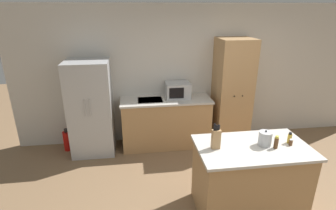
{
  "coord_description": "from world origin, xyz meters",
  "views": [
    {
      "loc": [
        -1.38,
        -2.5,
        2.53
      ],
      "look_at": [
        -0.84,
        1.4,
        1.05
      ],
      "focal_mm": 28.0,
      "sensor_mm": 36.0,
      "label": 1
    }
  ],
  "objects_px": {
    "refrigerator": "(91,108)",
    "spice_bottle_tall_dark": "(276,142)",
    "microwave": "(178,90)",
    "fire_extinguisher": "(67,141)",
    "spice_bottle_short_red": "(291,142)",
    "spice_bottle_green_herb": "(290,138)",
    "kettle": "(265,139)",
    "pantry_cabinet": "(232,93)",
    "knife_block": "(216,138)",
    "spice_bottle_amber_oil": "(269,138)"
  },
  "relations": [
    {
      "from": "spice_bottle_tall_dark",
      "to": "kettle",
      "type": "bearing_deg",
      "value": 140.49
    },
    {
      "from": "refrigerator",
      "to": "fire_extinguisher",
      "type": "xyz_separation_m",
      "value": [
        -0.51,
        0.08,
        -0.65
      ]
    },
    {
      "from": "refrigerator",
      "to": "spice_bottle_short_red",
      "type": "height_order",
      "value": "refrigerator"
    },
    {
      "from": "microwave",
      "to": "spice_bottle_amber_oil",
      "type": "height_order",
      "value": "microwave"
    },
    {
      "from": "spice_bottle_green_herb",
      "to": "spice_bottle_amber_oil",
      "type": "bearing_deg",
      "value": 167.78
    },
    {
      "from": "kettle",
      "to": "refrigerator",
      "type": "bearing_deg",
      "value": 141.71
    },
    {
      "from": "knife_block",
      "to": "spice_bottle_tall_dark",
      "type": "xyz_separation_m",
      "value": [
        0.72,
        -0.1,
        -0.05
      ]
    },
    {
      "from": "spice_bottle_tall_dark",
      "to": "spice_bottle_green_herb",
      "type": "relative_size",
      "value": 1.13
    },
    {
      "from": "spice_bottle_amber_oil",
      "to": "spice_bottle_green_herb",
      "type": "distance_m",
      "value": 0.24
    },
    {
      "from": "spice_bottle_tall_dark",
      "to": "spice_bottle_green_herb",
      "type": "xyz_separation_m",
      "value": [
        0.23,
        0.1,
        -0.01
      ]
    },
    {
      "from": "pantry_cabinet",
      "to": "spice_bottle_short_red",
      "type": "relative_size",
      "value": 24.75
    },
    {
      "from": "kettle",
      "to": "pantry_cabinet",
      "type": "bearing_deg",
      "value": 81.34
    },
    {
      "from": "spice_bottle_short_red",
      "to": "spice_bottle_green_herb",
      "type": "relative_size",
      "value": 0.57
    },
    {
      "from": "pantry_cabinet",
      "to": "fire_extinguisher",
      "type": "relative_size",
      "value": 4.65
    },
    {
      "from": "spice_bottle_short_red",
      "to": "kettle",
      "type": "bearing_deg",
      "value": 172.12
    },
    {
      "from": "spice_bottle_amber_oil",
      "to": "kettle",
      "type": "xyz_separation_m",
      "value": [
        -0.09,
        -0.06,
        0.04
      ]
    },
    {
      "from": "fire_extinguisher",
      "to": "kettle",
      "type": "bearing_deg",
      "value": -34.03
    },
    {
      "from": "refrigerator",
      "to": "spice_bottle_short_red",
      "type": "distance_m",
      "value": 3.23
    },
    {
      "from": "refrigerator",
      "to": "pantry_cabinet",
      "type": "xyz_separation_m",
      "value": [
        2.6,
        0.02,
        0.16
      ]
    },
    {
      "from": "refrigerator",
      "to": "kettle",
      "type": "distance_m",
      "value": 2.96
    },
    {
      "from": "spice_bottle_short_red",
      "to": "spice_bottle_amber_oil",
      "type": "height_order",
      "value": "spice_bottle_amber_oil"
    },
    {
      "from": "spice_bottle_tall_dark",
      "to": "microwave",
      "type": "bearing_deg",
      "value": 112.52
    },
    {
      "from": "fire_extinguisher",
      "to": "microwave",
      "type": "bearing_deg",
      "value": 1.06
    },
    {
      "from": "knife_block",
      "to": "kettle",
      "type": "xyz_separation_m",
      "value": [
        0.61,
        -0.01,
        -0.04
      ]
    },
    {
      "from": "refrigerator",
      "to": "spice_bottle_tall_dark",
      "type": "height_order",
      "value": "refrigerator"
    },
    {
      "from": "refrigerator",
      "to": "knife_block",
      "type": "bearing_deg",
      "value": -46.87
    },
    {
      "from": "microwave",
      "to": "fire_extinguisher",
      "type": "bearing_deg",
      "value": -178.94
    },
    {
      "from": "spice_bottle_short_red",
      "to": "spice_bottle_amber_oil",
      "type": "relative_size",
      "value": 0.69
    },
    {
      "from": "knife_block",
      "to": "spice_bottle_green_herb",
      "type": "bearing_deg",
      "value": 0.02
    },
    {
      "from": "refrigerator",
      "to": "knife_block",
      "type": "xyz_separation_m",
      "value": [
        1.7,
        -1.82,
        0.22
      ]
    },
    {
      "from": "spice_bottle_tall_dark",
      "to": "spice_bottle_short_red",
      "type": "relative_size",
      "value": 2.01
    },
    {
      "from": "spice_bottle_tall_dark",
      "to": "spice_bottle_amber_oil",
      "type": "relative_size",
      "value": 1.38
    },
    {
      "from": "microwave",
      "to": "kettle",
      "type": "bearing_deg",
      "value": -69.17
    },
    {
      "from": "spice_bottle_amber_oil",
      "to": "kettle",
      "type": "height_order",
      "value": "kettle"
    },
    {
      "from": "pantry_cabinet",
      "to": "spice_bottle_green_herb",
      "type": "relative_size",
      "value": 13.99
    },
    {
      "from": "refrigerator",
      "to": "kettle",
      "type": "bearing_deg",
      "value": -38.29
    },
    {
      "from": "spice_bottle_tall_dark",
      "to": "spice_bottle_amber_oil",
      "type": "height_order",
      "value": "spice_bottle_tall_dark"
    },
    {
      "from": "refrigerator",
      "to": "pantry_cabinet",
      "type": "bearing_deg",
      "value": 0.53
    },
    {
      "from": "spice_bottle_green_herb",
      "to": "spice_bottle_tall_dark",
      "type": "bearing_deg",
      "value": -157.44
    },
    {
      "from": "refrigerator",
      "to": "spice_bottle_tall_dark",
      "type": "distance_m",
      "value": 3.09
    },
    {
      "from": "refrigerator",
      "to": "spice_bottle_amber_oil",
      "type": "xyz_separation_m",
      "value": [
        2.41,
        -1.76,
        0.15
      ]
    },
    {
      "from": "microwave",
      "to": "fire_extinguisher",
      "type": "relative_size",
      "value": 1.02
    },
    {
      "from": "knife_block",
      "to": "spice_bottle_green_herb",
      "type": "xyz_separation_m",
      "value": [
        0.95,
        0.0,
        -0.06
      ]
    },
    {
      "from": "refrigerator",
      "to": "kettle",
      "type": "relative_size",
      "value": 8.29
    },
    {
      "from": "spice_bottle_tall_dark",
      "to": "kettle",
      "type": "relative_size",
      "value": 0.8
    },
    {
      "from": "refrigerator",
      "to": "spice_bottle_short_red",
      "type": "bearing_deg",
      "value": -35.41
    },
    {
      "from": "pantry_cabinet",
      "to": "fire_extinguisher",
      "type": "xyz_separation_m",
      "value": [
        -3.11,
        0.06,
        -0.82
      ]
    },
    {
      "from": "pantry_cabinet",
      "to": "spice_bottle_green_herb",
      "type": "distance_m",
      "value": 1.84
    },
    {
      "from": "refrigerator",
      "to": "spice_bottle_short_red",
      "type": "relative_size",
      "value": 20.77
    },
    {
      "from": "refrigerator",
      "to": "spice_bottle_tall_dark",
      "type": "xyz_separation_m",
      "value": [
        2.42,
        -1.91,
        0.17
      ]
    }
  ]
}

